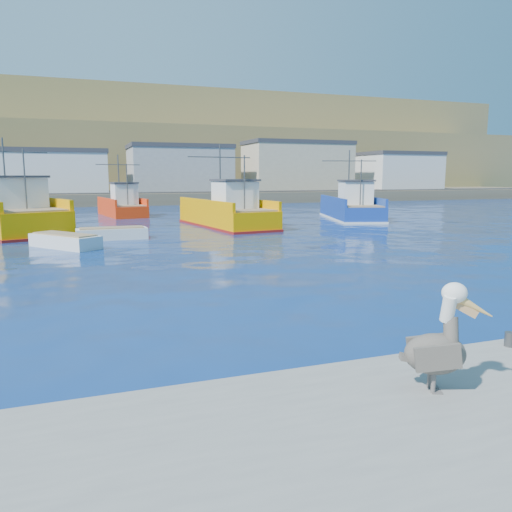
# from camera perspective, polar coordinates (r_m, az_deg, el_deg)

# --- Properties ---
(ground) EXTENTS (260.00, 260.00, 0.00)m
(ground) POSITION_cam_1_polar(r_m,az_deg,el_deg) (12.76, 5.75, -9.07)
(ground) COLOR #072151
(ground) RESTS_ON ground
(dock_bollards) EXTENTS (36.20, 0.20, 0.30)m
(dock_bollards) POSITION_cam_1_polar(r_m,az_deg,el_deg) (10.10, 17.42, -10.53)
(dock_bollards) COLOR #4C4C4C
(dock_bollards) RESTS_ON dock
(far_shore) EXTENTS (200.00, 81.00, 24.00)m
(far_shore) POSITION_cam_1_polar(r_m,az_deg,el_deg) (120.35, -17.50, 11.12)
(far_shore) COLOR brown
(far_shore) RESTS_ON ground
(trawler_yellow_a) EXTENTS (8.76, 14.31, 6.80)m
(trawler_yellow_a) POSITION_cam_1_polar(r_m,az_deg,el_deg) (39.90, -25.97, 4.19)
(trawler_yellow_a) COLOR #E79600
(trawler_yellow_a) RESTS_ON ground
(trawler_yellow_b) EXTENTS (5.56, 11.86, 6.53)m
(trawler_yellow_b) POSITION_cam_1_polar(r_m,az_deg,el_deg) (39.67, -3.28, 4.90)
(trawler_yellow_b) COLOR #E79600
(trawler_yellow_b) RESTS_ON ground
(trawler_blue) EXTENTS (6.53, 11.30, 6.44)m
(trawler_blue) POSITION_cam_1_polar(r_m,az_deg,el_deg) (47.18, 10.85, 5.38)
(trawler_blue) COLOR navy
(trawler_blue) RESTS_ON ground
(boat_orange) EXTENTS (4.51, 8.80, 6.09)m
(boat_orange) POSITION_cam_1_polar(r_m,az_deg,el_deg) (51.98, -15.01, 5.59)
(boat_orange) COLOR red
(boat_orange) RESTS_ON ground
(skiff_mid) EXTENTS (4.35, 1.60, 0.94)m
(skiff_mid) POSITION_cam_1_polar(r_m,az_deg,el_deg) (32.87, -16.13, 2.36)
(skiff_mid) COLOR silver
(skiff_mid) RESTS_ON ground
(skiff_far) EXTENTS (4.08, 3.52, 0.88)m
(skiff_far) POSITION_cam_1_polar(r_m,az_deg,el_deg) (61.11, 11.89, 5.49)
(skiff_far) COLOR silver
(skiff_far) RESTS_ON ground
(skiff_extra) EXTENTS (3.96, 4.52, 0.97)m
(skiff_extra) POSITION_cam_1_polar(r_m,az_deg,el_deg) (29.87, -20.98, 1.49)
(skiff_extra) COLOR silver
(skiff_extra) RESTS_ON ground
(pelican) EXTENTS (1.43, 0.93, 1.81)m
(pelican) POSITION_cam_1_polar(r_m,az_deg,el_deg) (8.72, 20.16, -9.52)
(pelican) COLOR #595451
(pelican) RESTS_ON dock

